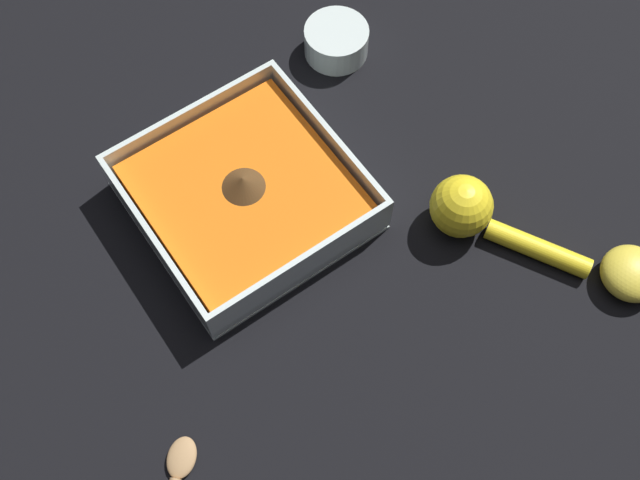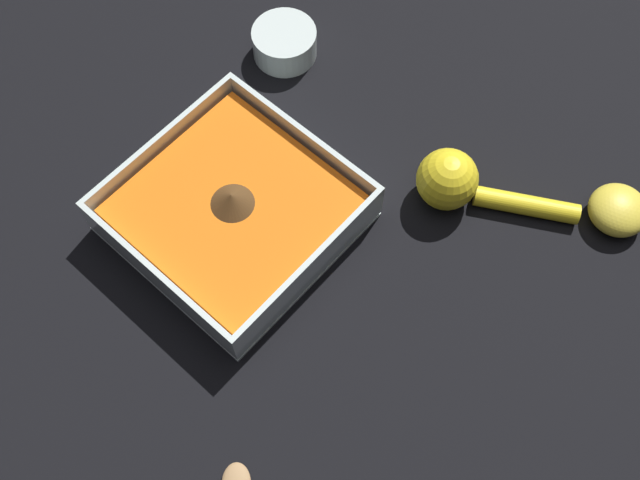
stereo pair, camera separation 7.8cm
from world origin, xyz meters
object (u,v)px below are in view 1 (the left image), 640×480
at_px(spice_bowl, 336,42).
at_px(lemon_half, 632,273).
at_px(lemon_squeezer, 473,213).
at_px(square_dish, 245,196).

relative_size(spice_bowl, lemon_half, 1.22).
relative_size(lemon_squeezer, lemon_half, 2.60).
xyz_separation_m(square_dish, lemon_half, (-0.31, -0.28, -0.01)).
height_order(spice_bowl, lemon_squeezer, lemon_squeezer).
xyz_separation_m(lemon_squeezer, lemon_half, (-0.15, -0.10, -0.01)).
height_order(lemon_squeezer, lemon_half, lemon_squeezer).
distance_m(spice_bowl, lemon_squeezer, 0.28).
bearing_deg(spice_bowl, square_dish, 120.10).
relative_size(square_dish, spice_bowl, 2.87).
distance_m(square_dish, spice_bowl, 0.24).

